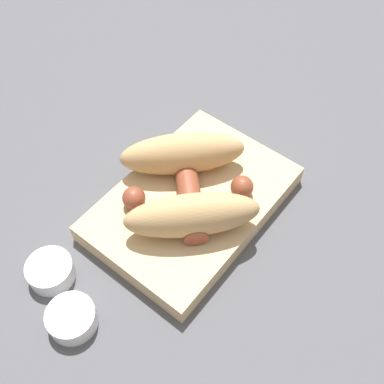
{
  "coord_description": "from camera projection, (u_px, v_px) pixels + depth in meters",
  "views": [
    {
      "loc": [
        0.28,
        0.22,
        0.53
      ],
      "look_at": [
        0.0,
        0.0,
        0.04
      ],
      "focal_mm": 45.0,
      "sensor_mm": 36.0,
      "label": 1
    }
  ],
  "objects": [
    {
      "name": "pickled_veggies",
      "position": [
        200.0,
        152.0,
        0.65
      ],
      "size": [
        0.06,
        0.07,
        0.01
      ],
      "color": "orange",
      "rests_on": "food_tray"
    },
    {
      "name": "bread_roll",
      "position": [
        187.0,
        183.0,
        0.59
      ],
      "size": [
        0.21,
        0.21,
        0.06
      ],
      "color": "tan",
      "rests_on": "food_tray"
    },
    {
      "name": "condiment_cup_near",
      "position": [
        51.0,
        272.0,
        0.57
      ],
      "size": [
        0.06,
        0.06,
        0.03
      ],
      "color": "white",
      "rests_on": "ground_plane"
    },
    {
      "name": "ground_plane",
      "position": [
        192.0,
        209.0,
        0.63
      ],
      "size": [
        3.0,
        3.0,
        0.0
      ],
      "primitive_type": "plane",
      "color": "#4C4C51"
    },
    {
      "name": "food_tray",
      "position": [
        192.0,
        203.0,
        0.62
      ],
      "size": [
        0.26,
        0.18,
        0.03
      ],
      "color": "tan",
      "rests_on": "ground_plane"
    },
    {
      "name": "condiment_cup_far",
      "position": [
        72.0,
        319.0,
        0.53
      ],
      "size": [
        0.06,
        0.06,
        0.03
      ],
      "color": "white",
      "rests_on": "ground_plane"
    },
    {
      "name": "sausage",
      "position": [
        188.0,
        192.0,
        0.6
      ],
      "size": [
        0.13,
        0.12,
        0.03
      ],
      "color": "brown",
      "rests_on": "food_tray"
    }
  ]
}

